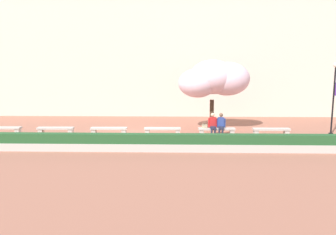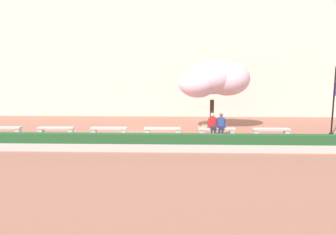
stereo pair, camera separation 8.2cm
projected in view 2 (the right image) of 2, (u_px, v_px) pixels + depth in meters
ground_plane at (136, 135)px, 18.41m from camera, size 100.00×100.00×0.00m
building_facade at (149, 56)px, 26.87m from camera, size 34.28×4.00×9.40m
stone_bench_west_end at (3, 129)px, 18.59m from camera, size 2.04×0.45×0.45m
stone_bench_near_west at (56, 130)px, 18.50m from camera, size 2.04×0.45×0.45m
stone_bench_center at (109, 130)px, 18.40m from camera, size 2.04×0.45×0.45m
stone_bench_near_east at (163, 130)px, 18.31m from camera, size 2.04×0.45×0.45m
stone_bench_east_end at (217, 130)px, 18.22m from camera, size 2.04×0.45×0.45m
stone_bench_far_east at (271, 131)px, 18.13m from camera, size 2.04×0.45×0.45m
person_seated_left at (213, 124)px, 18.12m from camera, size 0.51×0.69×1.29m
person_seated_right at (221, 124)px, 18.10m from camera, size 0.51×0.71×1.29m
handbag at (204, 126)px, 18.22m from camera, size 0.30×0.15×0.34m
cherry_tree_main at (214, 79)px, 19.67m from camera, size 4.30×2.74×4.25m
lamp_post_with_banner at (334, 92)px, 18.13m from camera, size 0.54×0.28×4.07m
planter_hedge_foreground at (126, 143)px, 14.95m from camera, size 21.04×0.50×0.80m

